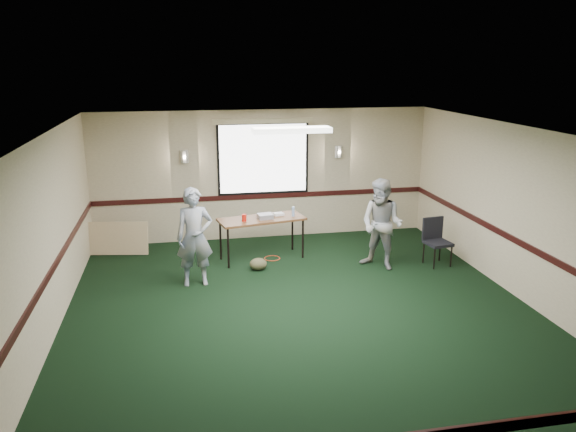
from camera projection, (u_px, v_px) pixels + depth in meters
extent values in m
plane|color=black|center=(305.00, 317.00, 8.28)|extent=(8.00, 8.00, 0.00)
plane|color=tan|center=(263.00, 175.00, 11.70)|extent=(7.00, 0.00, 7.00)
plane|color=tan|center=(425.00, 386.00, 4.14)|extent=(7.00, 0.00, 7.00)
plane|color=tan|center=(43.00, 245.00, 7.27)|extent=(0.00, 8.00, 8.00)
plane|color=tan|center=(529.00, 217.00, 8.56)|extent=(0.00, 8.00, 8.00)
plane|color=silver|center=(306.00, 134.00, 7.56)|extent=(8.00, 8.00, 0.00)
cube|color=black|center=(264.00, 196.00, 11.81)|extent=(7.00, 0.03, 0.10)
cube|color=black|center=(48.00, 277.00, 7.40)|extent=(0.03, 8.00, 0.10)
cube|color=black|center=(525.00, 245.00, 8.68)|extent=(0.03, 8.00, 0.10)
cube|color=black|center=(263.00, 159.00, 11.58)|extent=(1.90, 0.01, 1.50)
cube|color=white|center=(263.00, 159.00, 11.58)|extent=(1.80, 0.02, 1.40)
cube|color=#C8B88D|center=(263.00, 121.00, 11.37)|extent=(2.05, 0.08, 0.10)
cylinder|color=silver|center=(184.00, 157.00, 11.23)|extent=(0.16, 0.16, 0.25)
cylinder|color=silver|center=(338.00, 152.00, 11.82)|extent=(0.16, 0.16, 0.25)
cube|color=white|center=(292.00, 130.00, 8.52)|extent=(1.20, 0.32, 0.08)
cube|color=#503116|center=(262.00, 219.00, 10.53)|extent=(1.70, 0.94, 0.04)
cylinder|color=black|center=(228.00, 248.00, 10.14)|extent=(0.04, 0.04, 0.76)
cylinder|color=black|center=(303.00, 239.00, 10.68)|extent=(0.04, 0.04, 0.76)
cylinder|color=black|center=(221.00, 240.00, 10.60)|extent=(0.04, 0.04, 0.76)
cylinder|color=black|center=(292.00, 231.00, 11.14)|extent=(0.04, 0.04, 0.76)
cube|color=gray|center=(265.00, 216.00, 10.48)|extent=(0.30, 0.26, 0.09)
cube|color=silver|center=(278.00, 214.00, 10.72)|extent=(0.21, 0.18, 0.05)
cylinder|color=red|center=(244.00, 218.00, 10.31)|extent=(0.09, 0.09, 0.13)
cylinder|color=#82A4D5|center=(293.00, 212.00, 10.63)|extent=(0.06, 0.06, 0.18)
ellipsoid|color=#4B4A2B|center=(258.00, 264.00, 10.13)|extent=(0.38, 0.34, 0.22)
torus|color=red|center=(272.00, 258.00, 10.72)|extent=(0.40, 0.40, 0.02)
cube|color=tan|center=(116.00, 238.00, 10.90)|extent=(1.27, 0.40, 0.64)
cube|color=black|center=(438.00, 243.00, 10.29)|extent=(0.48, 0.48, 0.06)
cube|color=black|center=(433.00, 228.00, 10.42)|extent=(0.42, 0.11, 0.42)
cylinder|color=black|center=(434.00, 259.00, 10.13)|extent=(0.03, 0.03, 0.39)
cylinder|color=black|center=(451.00, 257.00, 10.25)|extent=(0.03, 0.03, 0.39)
cylinder|color=black|center=(424.00, 253.00, 10.46)|extent=(0.03, 0.03, 0.39)
cylinder|color=black|center=(440.00, 251.00, 10.57)|extent=(0.03, 0.03, 0.39)
imported|color=#3C5584|center=(195.00, 237.00, 9.30)|extent=(0.62, 0.41, 1.67)
imported|color=#788EBA|center=(382.00, 224.00, 10.05)|extent=(1.01, 1.01, 1.65)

